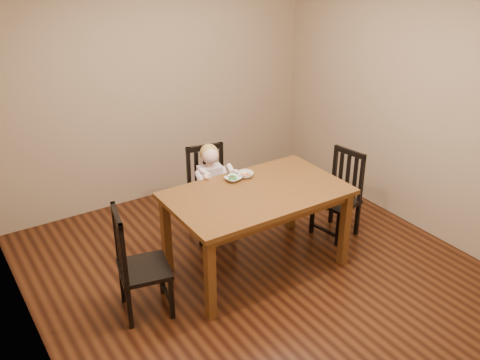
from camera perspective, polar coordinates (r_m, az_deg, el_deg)
room at (r=4.67m, az=1.55°, el=4.22°), size 4.01×4.01×2.71m
dining_table at (r=4.98m, az=1.81°, el=-2.20°), size 1.66×1.00×0.83m
chair_child at (r=5.68m, az=-3.26°, el=-1.48°), size 0.49×0.47×0.98m
chair_left at (r=4.61m, az=-10.86°, el=-8.87°), size 0.50×0.51×1.00m
chair_right at (r=5.78m, az=10.55°, el=-1.62°), size 0.45×0.47×0.94m
toddler at (r=5.57m, az=-3.13°, el=-0.34°), size 0.40×0.46×0.56m
bowl_peas at (r=5.13m, az=-0.74°, el=0.13°), size 0.18×0.18×0.04m
bowl_veg at (r=5.20m, az=0.58°, el=0.59°), size 0.19×0.19×0.05m
fork at (r=5.08m, az=-1.00°, el=0.21°), size 0.08×0.12×0.05m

